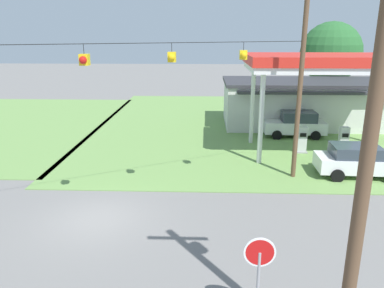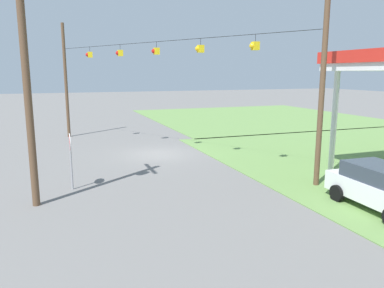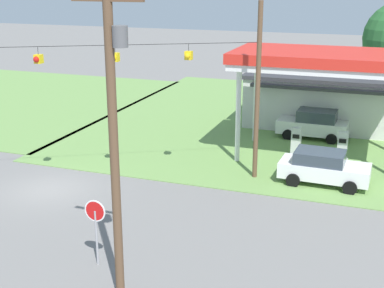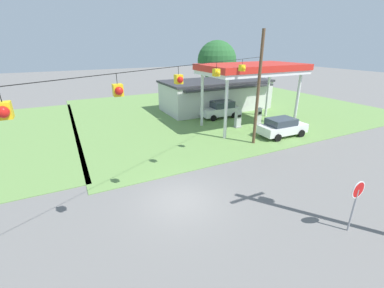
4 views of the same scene
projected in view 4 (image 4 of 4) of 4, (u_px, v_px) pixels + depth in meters
name	position (u px, v px, depth m)	size (l,w,h in m)	color
ground_plane	(181.00, 201.00, 13.63)	(160.00, 160.00, 0.00)	slate
grass_verge_station_corner	(223.00, 108.00, 33.33)	(36.00, 28.00, 0.04)	#6B934C
gas_station_canopy	(252.00, 70.00, 24.15)	(9.80, 5.58, 6.05)	silver
gas_station_store	(216.00, 95.00, 32.16)	(13.35, 6.80, 3.64)	silver
fuel_pump_near	(238.00, 120.00, 25.32)	(0.71, 0.56, 1.70)	gray
fuel_pump_far	(258.00, 117.00, 26.40)	(0.71, 0.56, 1.70)	gray
car_at_pumps_front	(282.00, 127.00, 22.87)	(4.41, 2.22, 1.68)	white
car_at_pumps_rear	(220.00, 109.00, 28.71)	(4.38, 2.19, 1.87)	white
stop_sign_roadside	(357.00, 196.00, 10.84)	(0.80, 0.08, 2.50)	#99999E
signal_span_gantry	(179.00, 111.00, 11.83)	(18.18, 10.24, 8.83)	brown
tree_behind_station	(217.00, 61.00, 36.40)	(5.49, 5.49, 8.31)	#4C3828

